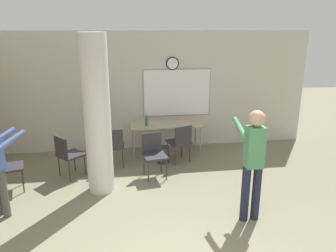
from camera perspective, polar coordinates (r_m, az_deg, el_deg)
The scene contains 11 objects.
wall_back at distance 7.87m, azimuth -3.92°, elevation 6.09°, with size 8.00×0.15×2.80m.
support_pillar at distance 5.77m, azimuth -12.23°, elevation 1.68°, with size 0.46×0.46×2.80m.
folding_table at distance 7.57m, azimuth -0.34°, elevation 0.03°, with size 1.65×0.64×0.73m.
bottle_on_table at distance 7.38m, azimuth -3.79°, elevation 0.75°, with size 0.06×0.06×0.25m.
waste_bin at distance 7.21m, azimuth -0.90°, elevation -5.02°, with size 0.28×0.28×0.36m.
chair_by_left_wall at distance 6.57m, azimuth -26.48°, elevation -6.08°, with size 0.54×0.54×0.87m.
chair_table_right at distance 7.10m, azimuth 2.16°, elevation -2.54°, with size 0.56×0.56×0.87m.
chair_near_pillar at distance 6.71m, azimuth -17.07°, elevation -4.51°, with size 0.62×0.62×0.87m.
chair_table_left at distance 6.98m, azimuth -9.45°, elevation -3.14°, with size 0.45×0.45×0.87m.
chair_table_front at distance 6.47m, azimuth -2.49°, elevation -4.53°, with size 0.50×0.50×0.87m.
person_playing_side at distance 5.02m, azimuth 14.57°, elevation -5.25°, with size 0.38×0.69×1.75m.
Camera 1 is at (-0.56, -2.65, 2.89)m, focal length 35.00 mm.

